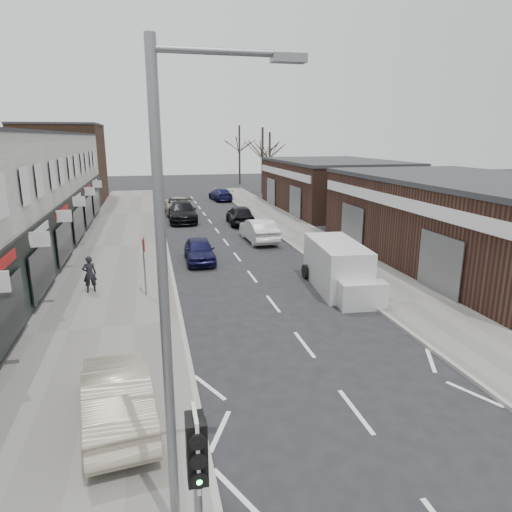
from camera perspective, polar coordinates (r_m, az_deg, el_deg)
ground at (r=11.16m, az=17.08°, el=-23.59°), size 160.00×160.00×0.00m
pavement_left at (r=30.25m, az=-16.51°, el=1.14°), size 5.50×64.00×0.12m
pavement_right at (r=31.99m, az=6.42°, el=2.36°), size 3.50×64.00×0.12m
brick_block_far at (r=53.21m, az=-22.97°, el=10.47°), size 8.00×10.00×8.00m
right_unit_near at (r=27.93m, az=25.45°, el=3.83°), size 10.00×18.00×4.50m
right_unit_far at (r=45.14m, az=9.55°, el=8.63°), size 10.00×16.00×4.50m
tree_far_a at (r=57.53m, az=0.80°, el=7.82°), size 3.60×3.60×8.00m
tree_far_b at (r=63.92m, az=1.69°, el=8.50°), size 3.60×3.60×7.50m
tree_far_c at (r=69.07m, az=-2.04°, el=8.95°), size 3.60×3.60×8.50m
traffic_light at (r=6.97m, az=-7.40°, el=-24.38°), size 0.28×0.60×3.10m
street_lamp at (r=6.98m, az=-10.07°, el=-3.73°), size 2.23×0.22×8.00m
warning_sign at (r=19.97m, az=-13.79°, el=0.89°), size 0.12×0.80×2.70m
white_van at (r=21.17m, az=10.23°, el=-1.45°), size 2.41×5.72×2.16m
sedan_on_pavement at (r=11.85m, az=-17.01°, el=-16.27°), size 2.00×4.46×1.42m
pedestrian at (r=21.45m, az=-20.08°, el=-2.13°), size 0.68×0.53×1.64m
parked_car_left_a at (r=25.73m, az=-7.08°, el=0.73°), size 1.66×3.96×1.34m
parked_car_left_b at (r=38.48m, az=-9.17°, el=5.47°), size 2.41×5.62×1.61m
parked_car_left_c at (r=42.42m, az=-9.57°, el=6.21°), size 2.59×5.42×1.49m
parked_car_right_a at (r=30.58m, az=0.35°, el=3.24°), size 1.80×4.72×1.53m
parked_car_right_b at (r=36.76m, az=-2.01°, el=5.19°), size 2.01×4.65×1.56m
parked_car_right_c at (r=51.20m, az=-4.46°, el=7.70°), size 2.33×4.81×1.35m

